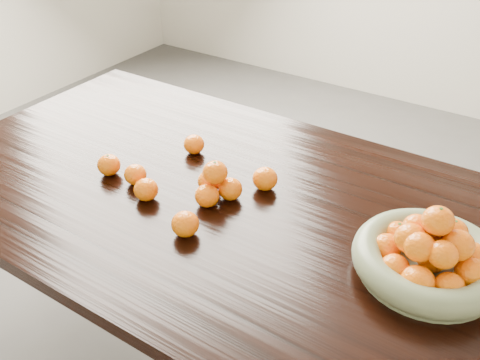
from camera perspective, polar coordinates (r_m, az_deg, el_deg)
The scene contains 9 objects.
dining_table at distance 1.47m, azimuth 1.73°, elevation -5.64°, with size 2.00×1.00×0.75m.
fruit_bowl at distance 1.26m, azimuth 19.60°, elevation -7.67°, with size 0.34×0.34×0.17m.
orange_pyramid at distance 1.42m, azimuth -2.63°, elevation -0.47°, with size 0.13×0.12×0.11m.
loose_orange_0 at distance 1.57m, azimuth -13.81°, elevation 1.57°, with size 0.07×0.07×0.06m, color orange.
loose_orange_1 at distance 1.45m, azimuth -9.99°, elevation -1.02°, with size 0.07×0.07×0.06m, color orange.
loose_orange_2 at distance 1.31m, azimuth -5.87°, elevation -4.69°, with size 0.07×0.07×0.06m, color orange.
loose_orange_3 at distance 1.64m, azimuth -4.93°, elevation 3.82°, with size 0.06×0.06×0.06m, color orange.
loose_orange_4 at distance 1.52m, azimuth -11.10°, elevation 0.57°, with size 0.06×0.06×0.06m, color orange.
loose_orange_5 at distance 1.47m, azimuth 2.68°, elevation 0.14°, with size 0.07×0.07×0.06m, color orange.
Camera 1 is at (0.59, -0.98, 1.58)m, focal length 40.00 mm.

